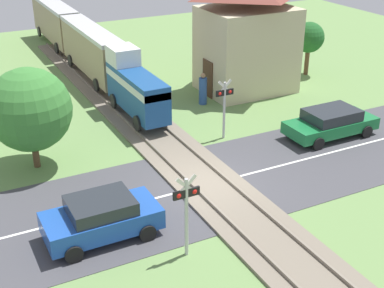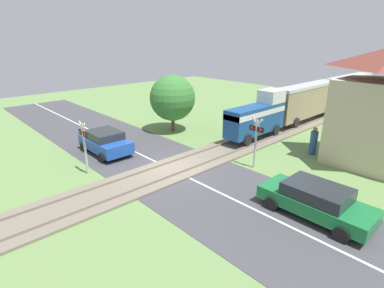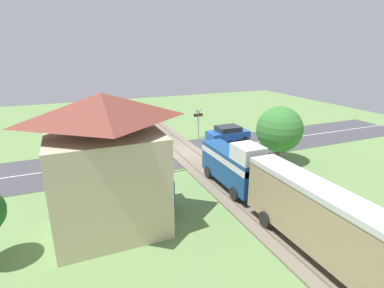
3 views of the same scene
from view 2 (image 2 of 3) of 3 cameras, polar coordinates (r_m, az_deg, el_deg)
ground_plane at (r=16.65m, az=-3.67°, el=-5.03°), size 60.00×60.00×0.00m
road_surface at (r=16.64m, az=-3.67°, el=-5.00°), size 48.00×6.40×0.02m
track_bed at (r=16.62m, az=-3.67°, el=-4.82°), size 2.80×48.00×0.24m
train at (r=28.94m, az=22.61°, el=8.13°), size 1.58×22.95×3.18m
car_near_crossing at (r=19.52m, az=-16.19°, el=0.45°), size 3.87×2.02×1.47m
car_far_side at (r=13.31m, az=22.52°, el=-9.81°), size 4.45×2.02×1.37m
crossing_signal_west_approach at (r=16.53m, az=-19.87°, el=0.56°), size 0.90×0.18×2.90m
crossing_signal_east_approach at (r=16.68m, az=12.11°, el=1.49°), size 0.90×0.18×2.90m
pedestrian_by_station at (r=20.09m, az=22.13°, el=0.36°), size 0.44×0.44×1.76m
tree_roadside_hedge at (r=22.98m, az=-3.74°, el=8.74°), size 3.46×3.46×4.34m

